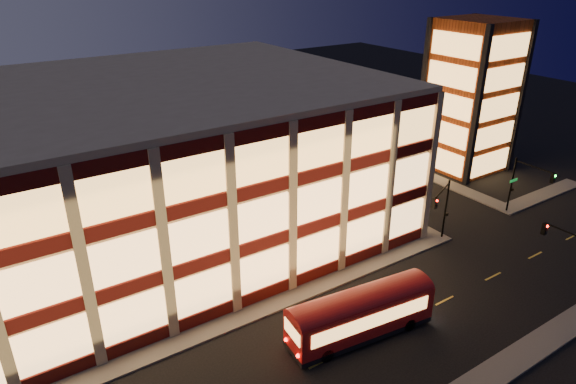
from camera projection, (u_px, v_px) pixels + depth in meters
ground at (224, 334)px, 36.17m from camera, size 200.00×200.00×0.00m
sidewalk_office_south at (179, 342)px, 35.37m from camera, size 54.00×2.00×0.15m
sidewalk_office_east at (332, 182)px, 60.64m from camera, size 2.00×30.00×0.15m
sidewalk_tower_south at (540, 196)px, 57.15m from camera, size 14.00×2.00×0.15m
sidewalk_tower_west at (399, 163)px, 66.21m from camera, size 2.00×30.00×0.15m
office_building at (100, 173)px, 44.47m from camera, size 50.45×30.45×14.50m
stair_tower at (471, 97)px, 61.71m from camera, size 8.60×8.60×18.00m
traffic_signal_far at (442, 204)px, 45.89m from camera, size 3.79×1.87×6.00m
traffic_signal_right at (526, 180)px, 50.96m from camera, size 1.20×4.37×6.00m
traffic_signal_near at (573, 255)px, 38.02m from camera, size 0.32×4.45×6.00m
trolley_bus at (361, 311)px, 35.34m from camera, size 10.88×3.91×3.60m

